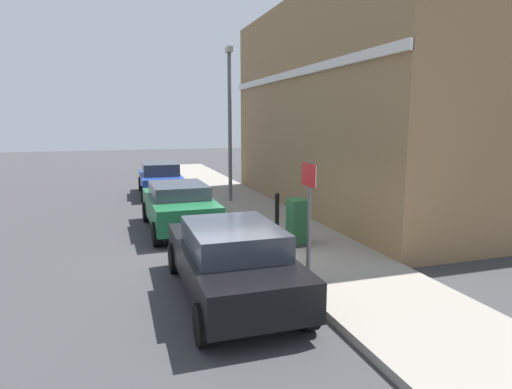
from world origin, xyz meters
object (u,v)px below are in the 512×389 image
car_green (179,205)px  lamppost (230,118)px  car_black (231,259)px  bollard_near_cabinet (277,209)px  street_sign (309,203)px  car_blue (160,178)px  utility_cabinet (297,224)px

car_green → lamppost: size_ratio=0.71×
car_black → bollard_near_cabinet: car_black is taller
bollard_near_cabinet → street_sign: (-0.84, -3.95, 0.96)m
car_blue → street_sign: size_ratio=1.74×
car_black → car_green: bearing=2.3°
car_green → street_sign: size_ratio=1.77×
car_blue → bollard_near_cabinet: car_blue is taller
car_green → utility_cabinet: (2.51, -2.94, -0.06)m
car_blue → street_sign: (1.66, -11.63, 0.92)m
street_sign → lamppost: lamppost is taller
car_black → car_green: 5.30m
bollard_near_cabinet → lamppost: (-0.15, 4.68, 2.60)m
bollard_near_cabinet → lamppost: lamppost is taller
car_green → car_blue: size_ratio=1.02×
bollard_near_cabinet → street_sign: street_sign is taller
utility_cabinet → bollard_near_cabinet: 1.69m
car_green → utility_cabinet: 3.87m
car_blue → utility_cabinet: bearing=-164.4°
utility_cabinet → lamppost: 6.89m
bollard_near_cabinet → lamppost: size_ratio=0.18×
car_blue → car_black: bearing=-178.4°
car_green → street_sign: bearing=-162.2°
car_blue → car_green: bearing=-179.7°
car_black → street_sign: bearing=-86.0°
utility_cabinet → street_sign: (-0.74, -2.26, 0.98)m
car_black → car_blue: 11.74m
car_green → lamppost: (2.46, 3.44, 2.56)m
car_green → car_blue: bearing=-2.1°
utility_cabinet → bollard_near_cabinet: utility_cabinet is taller
street_sign → lamppost: size_ratio=0.40×
street_sign → car_blue: bearing=98.1°
street_sign → utility_cabinet: bearing=71.8°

